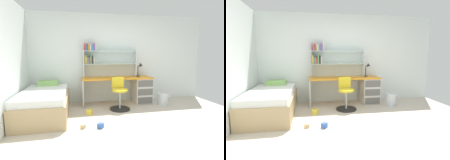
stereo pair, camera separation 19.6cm
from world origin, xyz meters
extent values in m
cube|color=beige|center=(0.00, 0.00, -0.01)|extent=(5.64, 5.50, 0.02)
cube|color=silver|center=(0.00, 2.28, 1.26)|extent=(5.64, 0.06, 2.53)
cube|color=orange|center=(0.05, 1.94, 0.74)|extent=(1.95, 0.59, 0.04)
cube|color=beige|center=(0.79, 1.94, 0.36)|extent=(0.48, 0.56, 0.72)
cube|color=beige|center=(-0.91, 1.94, 0.36)|extent=(0.03, 0.53, 0.72)
cube|color=#5E5B57|center=(0.79, 1.66, 0.12)|extent=(0.43, 0.01, 0.18)
cube|color=#5E5B57|center=(0.79, 1.66, 0.36)|extent=(0.43, 0.01, 0.18)
cube|color=#5E5B57|center=(0.79, 1.66, 0.60)|extent=(0.43, 0.01, 0.18)
cube|color=silver|center=(-0.87, 2.11, 1.14)|extent=(0.02, 0.22, 0.76)
cube|color=silver|center=(0.64, 2.11, 1.14)|extent=(0.02, 0.22, 0.76)
cube|color=silver|center=(-0.12, 2.11, 1.13)|extent=(1.48, 0.22, 0.02)
cube|color=silver|center=(-0.12, 2.11, 1.48)|extent=(1.48, 0.22, 0.02)
cube|color=yellow|center=(-0.82, 2.11, 1.25)|extent=(0.03, 0.13, 0.24)
cube|color=yellow|center=(-0.79, 2.11, 1.23)|extent=(0.02, 0.15, 0.18)
cube|color=#338CBF|center=(-0.75, 2.11, 1.23)|extent=(0.03, 0.17, 0.18)
cube|color=red|center=(-0.71, 2.11, 1.22)|extent=(0.04, 0.18, 0.17)
cube|color=#4CA559|center=(-0.66, 2.11, 1.26)|extent=(0.04, 0.19, 0.24)
cube|color=#26262D|center=(-0.62, 2.11, 1.25)|extent=(0.03, 0.16, 0.22)
cube|color=beige|center=(-0.57, 2.11, 1.23)|extent=(0.04, 0.17, 0.19)
cube|color=red|center=(-0.82, 2.11, 1.60)|extent=(0.02, 0.13, 0.21)
cube|color=#338CBF|center=(-0.79, 2.11, 1.58)|extent=(0.03, 0.18, 0.18)
cube|color=red|center=(-0.75, 2.11, 1.59)|extent=(0.03, 0.17, 0.19)
cube|color=gold|center=(-0.72, 2.11, 1.58)|extent=(0.02, 0.14, 0.17)
cube|color=beige|center=(-0.67, 2.11, 1.58)|extent=(0.04, 0.16, 0.17)
cube|color=#338CBF|center=(-0.62, 2.11, 1.57)|extent=(0.04, 0.14, 0.15)
cube|color=purple|center=(-0.57, 2.11, 1.59)|extent=(0.04, 0.17, 0.19)
cube|color=beige|center=(-0.52, 2.11, 1.61)|extent=(0.04, 0.17, 0.23)
cylinder|color=black|center=(0.69, 2.02, 0.77)|extent=(0.12, 0.12, 0.02)
cylinder|color=black|center=(0.69, 2.02, 0.92)|extent=(0.02, 0.02, 0.30)
cone|color=black|center=(0.77, 1.97, 1.07)|extent=(0.12, 0.11, 0.13)
cylinder|color=black|center=(-0.01, 1.39, 0.01)|extent=(0.52, 0.52, 0.03)
cylinder|color=#A5A8AD|center=(-0.01, 1.39, 0.24)|extent=(0.05, 0.05, 0.48)
cylinder|color=yellow|center=(-0.01, 1.39, 0.50)|extent=(0.40, 0.40, 0.05)
cube|color=yellow|center=(-0.02, 1.57, 0.68)|extent=(0.32, 0.06, 0.28)
cube|color=tan|center=(-1.79, 1.29, 0.22)|extent=(1.01, 1.88, 0.45)
cube|color=white|center=(-1.79, 1.29, 0.52)|extent=(0.95, 1.82, 0.14)
cube|color=#8CBF66|center=(-1.79, 1.98, 0.65)|extent=(0.50, 0.32, 0.12)
cylinder|color=silver|center=(1.27, 1.55, 0.17)|extent=(0.29, 0.29, 0.34)
cube|color=gold|center=(-0.80, 1.18, 0.06)|extent=(0.16, 0.16, 0.12)
cube|color=#3860B7|center=(-0.65, 0.37, 0.05)|extent=(0.14, 0.14, 0.10)
cube|color=tan|center=(-0.98, 0.42, 0.04)|extent=(0.11, 0.11, 0.07)
camera|label=1|loc=(-1.10, -2.79, 1.40)|focal=28.07mm
camera|label=2|loc=(-0.90, -2.82, 1.40)|focal=28.07mm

